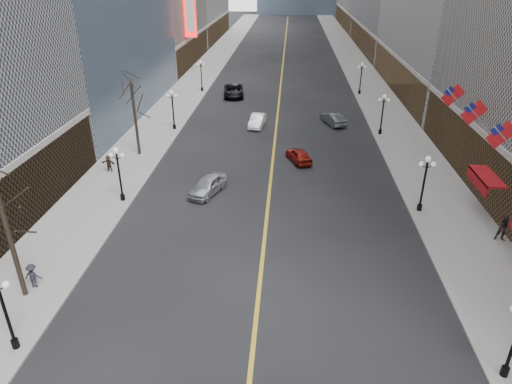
% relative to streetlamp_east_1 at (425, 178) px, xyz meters
% --- Properties ---
extents(sidewalk_east, '(6.00, 230.00, 0.15)m').
position_rel_streetlamp_east_1_xyz_m(sidewalk_east, '(2.20, 40.00, -2.83)').
color(sidewalk_east, gray).
rests_on(sidewalk_east, ground).
extents(sidewalk_west, '(6.00, 230.00, 0.15)m').
position_rel_streetlamp_east_1_xyz_m(sidewalk_west, '(-25.80, 40.00, -2.83)').
color(sidewalk_west, gray).
rests_on(sidewalk_west, ground).
extents(lane_line, '(0.25, 200.00, 0.02)m').
position_rel_streetlamp_east_1_xyz_m(lane_line, '(-11.80, 50.00, -2.89)').
color(lane_line, gold).
rests_on(lane_line, ground).
extents(streetlamp_east_1, '(1.26, 0.44, 4.52)m').
position_rel_streetlamp_east_1_xyz_m(streetlamp_east_1, '(0.00, 0.00, 0.00)').
color(streetlamp_east_1, black).
rests_on(streetlamp_east_1, sidewalk_east).
extents(streetlamp_east_2, '(1.26, 0.44, 4.52)m').
position_rel_streetlamp_east_1_xyz_m(streetlamp_east_2, '(0.00, 18.00, 0.00)').
color(streetlamp_east_2, black).
rests_on(streetlamp_east_2, sidewalk_east).
extents(streetlamp_east_3, '(1.26, 0.44, 4.52)m').
position_rel_streetlamp_east_1_xyz_m(streetlamp_east_3, '(0.00, 36.00, 0.00)').
color(streetlamp_east_3, black).
rests_on(streetlamp_east_3, sidewalk_east).
extents(streetlamp_west_0, '(1.26, 0.44, 4.52)m').
position_rel_streetlamp_east_1_xyz_m(streetlamp_west_0, '(-23.60, -16.00, 0.00)').
color(streetlamp_west_0, black).
rests_on(streetlamp_west_0, sidewalk_west).
extents(streetlamp_west_1, '(1.26, 0.44, 4.52)m').
position_rel_streetlamp_east_1_xyz_m(streetlamp_west_1, '(-23.60, 0.00, 0.00)').
color(streetlamp_west_1, black).
rests_on(streetlamp_west_1, sidewalk_west).
extents(streetlamp_west_2, '(1.26, 0.44, 4.52)m').
position_rel_streetlamp_east_1_xyz_m(streetlamp_west_2, '(-23.60, 18.00, 0.00)').
color(streetlamp_west_2, black).
rests_on(streetlamp_west_2, sidewalk_west).
extents(streetlamp_west_3, '(1.26, 0.44, 4.52)m').
position_rel_streetlamp_east_1_xyz_m(streetlamp_west_3, '(-23.60, 36.00, 0.00)').
color(streetlamp_west_3, black).
rests_on(streetlamp_west_3, sidewalk_west).
extents(flag_3, '(2.87, 0.12, 2.87)m').
position_rel_streetlamp_east_1_xyz_m(flag_3, '(3.51, -3.00, 4.39)').
color(flag_3, '#B2B2B7').
rests_on(flag_3, ground).
extents(flag_4, '(2.87, 0.12, 2.87)m').
position_rel_streetlamp_east_1_xyz_m(flag_4, '(3.51, 2.00, 4.39)').
color(flag_4, '#B2B2B7').
rests_on(flag_4, ground).
extents(flag_5, '(2.87, 0.12, 2.87)m').
position_rel_streetlamp_east_1_xyz_m(flag_5, '(3.51, 7.00, 4.39)').
color(flag_5, '#B2B2B7').
rests_on(flag_5, ground).
extents(awning_c, '(1.40, 4.00, 0.93)m').
position_rel_streetlamp_east_1_xyz_m(awning_c, '(4.30, -0.00, 0.18)').
color(awning_c, maroon).
rests_on(awning_c, ground).
extents(theatre_marquee, '(2.00, 0.55, 12.00)m').
position_rel_streetlamp_east_1_xyz_m(theatre_marquee, '(-27.68, 50.00, 9.10)').
color(theatre_marquee, red).
rests_on(theatre_marquee, ground).
extents(tree_west_far, '(3.60, 3.60, 7.92)m').
position_rel_streetlamp_east_1_xyz_m(tree_west_far, '(-25.30, 10.00, 3.34)').
color(tree_west_far, '#2D231C').
rests_on(tree_west_far, sidewalk_west).
extents(car_nb_near, '(3.20, 4.73, 1.50)m').
position_rel_streetlamp_east_1_xyz_m(car_nb_near, '(-16.94, 2.00, -2.15)').
color(car_nb_near, '#B4B8BD').
rests_on(car_nb_near, ground).
extents(car_nb_mid, '(1.98, 4.47, 1.43)m').
position_rel_streetlamp_east_1_xyz_m(car_nb_mid, '(-14.07, 20.07, -2.19)').
color(car_nb_mid, white).
rests_on(car_nb_mid, ground).
extents(car_nb_far, '(3.52, 6.29, 1.66)m').
position_rel_streetlamp_east_1_xyz_m(car_nb_far, '(-18.47, 33.56, -2.07)').
color(car_nb_far, black).
rests_on(car_nb_far, ground).
extents(car_sb_mid, '(2.88, 4.23, 1.34)m').
position_rel_streetlamp_east_1_xyz_m(car_sb_mid, '(-9.27, 9.52, -2.23)').
color(car_sb_mid, maroon).
rests_on(car_sb_mid, ground).
extents(car_sb_far, '(3.00, 4.59, 1.43)m').
position_rel_streetlamp_east_1_xyz_m(car_sb_far, '(-5.03, 21.47, -2.19)').
color(car_sb_far, '#4F5457').
rests_on(car_sb_far, ground).
extents(ped_east_walk, '(1.02, 0.69, 1.94)m').
position_rel_streetlamp_east_1_xyz_m(ped_east_walk, '(4.60, -4.02, -1.78)').
color(ped_east_walk, black).
rests_on(ped_east_walk, sidewalk_east).
extents(ped_west_walk, '(1.03, 0.45, 1.57)m').
position_rel_streetlamp_east_1_xyz_m(ped_west_walk, '(-25.06, -11.30, -1.97)').
color(ped_west_walk, '#23222B').
rests_on(ped_west_walk, sidewalk_west).
extents(ped_west_far, '(1.49, 0.70, 1.55)m').
position_rel_streetlamp_east_1_xyz_m(ped_west_far, '(-26.76, 5.58, -1.98)').
color(ped_west_far, '#2F221A').
rests_on(ped_west_far, sidewalk_west).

